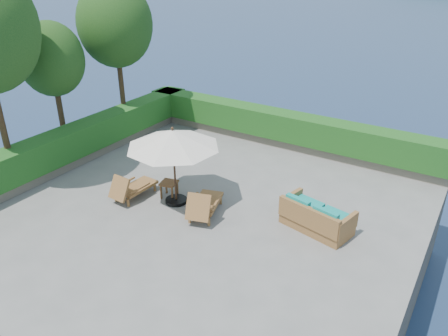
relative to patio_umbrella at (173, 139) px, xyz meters
The scene contains 14 objects.
ground 2.23m from the patio_umbrella, ahead, with size 12.00×12.00×0.00m, color gray.
foundation 3.71m from the patio_umbrella, ahead, with size 12.00×12.00×3.00m, color #5E554A.
ocean 5.13m from the patio_umbrella, ahead, with size 600.00×600.00×0.00m, color #14213F.
planter_wall_far 6.02m from the patio_umbrella, 81.24° to the left, with size 12.00×0.60×0.36m, color slate.
planter_wall_left 5.09m from the patio_umbrella, behind, with size 0.60×12.00×0.36m, color slate.
hedge_far 5.85m from the patio_umbrella, 81.24° to the left, with size 12.40×0.90×1.00m, color #154213.
hedge_left 4.88m from the patio_umbrella, behind, with size 0.90×12.40×1.00m, color #154213.
tree_mid 5.75m from the patio_umbrella, behind, with size 2.20×2.20×4.83m.
tree_far 6.51m from the patio_umbrella, 147.60° to the left, with size 2.80×2.80×6.03m.
patio_umbrella is the anchor object (origin of this frame).
lounge_left 2.18m from the patio_umbrella, 157.78° to the right, with size 0.74×1.57×0.89m.
lounge_right 2.03m from the patio_umbrella, ahead, with size 1.11×1.75×0.94m.
side_table 1.68m from the patio_umbrella, 159.08° to the left, with size 0.58×0.58×0.51m.
wicker_loveseat 4.52m from the patio_umbrella, 11.64° to the left, with size 2.05×1.35×0.93m.
Camera 1 is at (6.43, -8.95, 6.78)m, focal length 35.00 mm.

